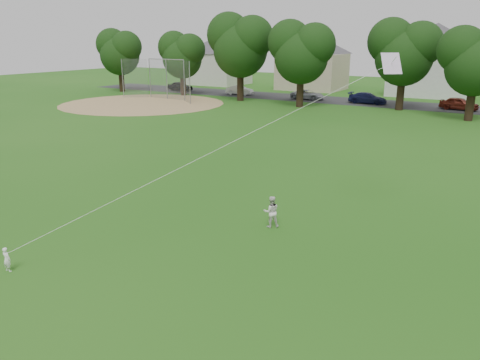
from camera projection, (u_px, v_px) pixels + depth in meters
The scene contains 10 objects.
ground at pixel (149, 247), 16.12m from camera, with size 160.00×160.00×0.00m, color #1E5613.
street at pixel (413, 106), 50.48m from camera, with size 90.00×7.00×0.01m, color #2D2D30.
dirt_infield at pixel (143, 104), 51.95m from camera, with size 18.00×18.00×0.02m, color #9E7F51.
toddler at pixel (7, 259), 14.35m from camera, with size 0.29×0.19×0.80m, color white.
older_boy at pixel (271, 212), 17.72m from camera, with size 0.60×0.47×1.23m, color silver.
kite at pixel (215, 150), 15.66m from camera, with size 4.76×5.67×14.53m.
baseball_backstop at pixel (164, 80), 55.04m from camera, with size 10.55×2.50×4.62m.
tree_row at pixel (469, 46), 41.23m from camera, with size 82.48×8.75×11.73m.
parked_cars at pixel (387, 99), 50.76m from camera, with size 54.90×2.02×1.27m.
house_row at pixel (454, 56), 56.15m from camera, with size 76.24×14.22×10.48m.
Camera 1 is at (10.36, -10.98, 6.89)m, focal length 35.00 mm.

